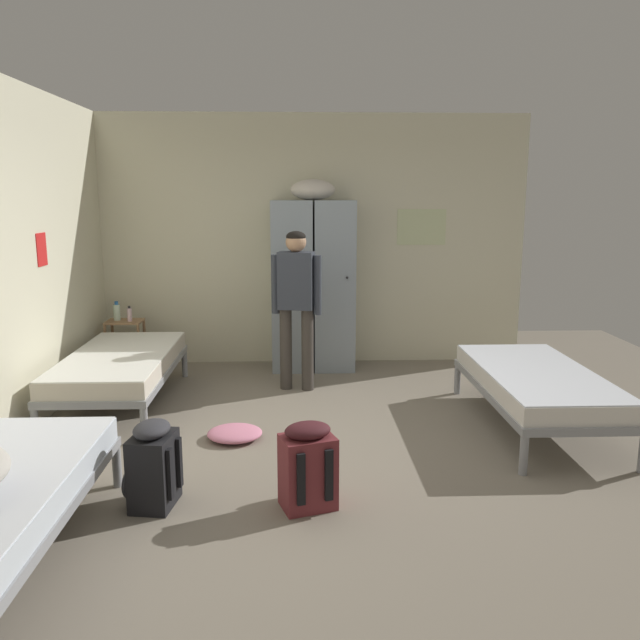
{
  "coord_description": "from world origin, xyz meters",
  "views": [
    {
      "loc": [
        -0.18,
        -4.6,
        1.9
      ],
      "look_at": [
        0.0,
        0.26,
        0.95
      ],
      "focal_mm": 35.81,
      "sensor_mm": 36.0,
      "label": 1
    }
  ],
  "objects_px": {
    "backpack_black": "(152,466)",
    "lotion_bottle": "(130,314)",
    "bed_right": "(537,383)",
    "backpack_maroon": "(307,467)",
    "locker_bank": "(313,282)",
    "water_bottle": "(117,312)",
    "clothes_pile_pink": "(235,433)",
    "bed_left_rear": "(120,365)",
    "person_traveler": "(296,295)",
    "shelf_unit": "(126,341)"
  },
  "relations": [
    {
      "from": "person_traveler",
      "to": "shelf_unit",
      "type": "bearing_deg",
      "value": 158.9
    },
    {
      "from": "lotion_bottle",
      "to": "backpack_black",
      "type": "distance_m",
      "value": 3.23
    },
    {
      "from": "locker_bank",
      "to": "clothes_pile_pink",
      "type": "height_order",
      "value": "locker_bank"
    },
    {
      "from": "locker_bank",
      "to": "shelf_unit",
      "type": "height_order",
      "value": "locker_bank"
    },
    {
      "from": "bed_left_rear",
      "to": "person_traveler",
      "type": "relative_size",
      "value": 1.21
    },
    {
      "from": "bed_right",
      "to": "backpack_black",
      "type": "relative_size",
      "value": 3.45
    },
    {
      "from": "shelf_unit",
      "to": "person_traveler",
      "type": "distance_m",
      "value": 2.09
    },
    {
      "from": "locker_bank",
      "to": "water_bottle",
      "type": "height_order",
      "value": "locker_bank"
    },
    {
      "from": "person_traveler",
      "to": "lotion_bottle",
      "type": "height_order",
      "value": "person_traveler"
    },
    {
      "from": "bed_right",
      "to": "person_traveler",
      "type": "xyz_separation_m",
      "value": [
        -1.98,
        1.13,
        0.57
      ]
    },
    {
      "from": "bed_right",
      "to": "water_bottle",
      "type": "height_order",
      "value": "water_bottle"
    },
    {
      "from": "shelf_unit",
      "to": "clothes_pile_pink",
      "type": "relative_size",
      "value": 1.31
    },
    {
      "from": "person_traveler",
      "to": "lotion_bottle",
      "type": "bearing_deg",
      "value": 159.27
    },
    {
      "from": "bed_left_rear",
      "to": "bed_right",
      "type": "distance_m",
      "value": 3.66
    },
    {
      "from": "backpack_black",
      "to": "locker_bank",
      "type": "bearing_deg",
      "value": 71.32
    },
    {
      "from": "lotion_bottle",
      "to": "clothes_pile_pink",
      "type": "distance_m",
      "value": 2.45
    },
    {
      "from": "backpack_maroon",
      "to": "clothes_pile_pink",
      "type": "distance_m",
      "value": 1.28
    },
    {
      "from": "water_bottle",
      "to": "backpack_black",
      "type": "height_order",
      "value": "water_bottle"
    },
    {
      "from": "shelf_unit",
      "to": "water_bottle",
      "type": "xyz_separation_m",
      "value": [
        -0.08,
        0.02,
        0.32
      ]
    },
    {
      "from": "water_bottle",
      "to": "lotion_bottle",
      "type": "bearing_deg",
      "value": -21.8
    },
    {
      "from": "bed_right",
      "to": "backpack_black",
      "type": "xyz_separation_m",
      "value": [
        -2.88,
        -1.27,
        -0.12
      ]
    },
    {
      "from": "bed_right",
      "to": "backpack_maroon",
      "type": "height_order",
      "value": "backpack_maroon"
    },
    {
      "from": "water_bottle",
      "to": "backpack_black",
      "type": "distance_m",
      "value": 3.33
    },
    {
      "from": "shelf_unit",
      "to": "backpack_black",
      "type": "height_order",
      "value": "shelf_unit"
    },
    {
      "from": "bed_right",
      "to": "locker_bank",
      "type": "bearing_deg",
      "value": 132.88
    },
    {
      "from": "locker_bank",
      "to": "lotion_bottle",
      "type": "relative_size",
      "value": 12.43
    },
    {
      "from": "water_bottle",
      "to": "shelf_unit",
      "type": "bearing_deg",
      "value": -14.04
    },
    {
      "from": "person_traveler",
      "to": "water_bottle",
      "type": "relative_size",
      "value": 7.54
    },
    {
      "from": "bed_right",
      "to": "water_bottle",
      "type": "xyz_separation_m",
      "value": [
        -3.93,
        1.87,
        0.28
      ]
    },
    {
      "from": "locker_bank",
      "to": "backpack_maroon",
      "type": "relative_size",
      "value": 3.76
    },
    {
      "from": "person_traveler",
      "to": "backpack_maroon",
      "type": "distance_m",
      "value": 2.54
    },
    {
      "from": "backpack_maroon",
      "to": "shelf_unit",
      "type": "bearing_deg",
      "value": 121.31
    },
    {
      "from": "locker_bank",
      "to": "shelf_unit",
      "type": "distance_m",
      "value": 2.15
    },
    {
      "from": "bed_left_rear",
      "to": "bed_right",
      "type": "height_order",
      "value": "same"
    },
    {
      "from": "backpack_maroon",
      "to": "lotion_bottle",
      "type": "bearing_deg",
      "value": 120.69
    },
    {
      "from": "locker_bank",
      "to": "backpack_black",
      "type": "relative_size",
      "value": 3.76
    },
    {
      "from": "locker_bank",
      "to": "person_traveler",
      "type": "xyz_separation_m",
      "value": [
        -0.19,
        -0.81,
        -0.02
      ]
    },
    {
      "from": "person_traveler",
      "to": "backpack_black",
      "type": "distance_m",
      "value": 2.65
    },
    {
      "from": "lotion_bottle",
      "to": "backpack_maroon",
      "type": "xyz_separation_m",
      "value": [
        1.86,
        -3.13,
        -0.39
      ]
    },
    {
      "from": "clothes_pile_pink",
      "to": "locker_bank",
      "type": "bearing_deg",
      "value": 72.19
    },
    {
      "from": "shelf_unit",
      "to": "bed_left_rear",
      "type": "height_order",
      "value": "shelf_unit"
    },
    {
      "from": "backpack_black",
      "to": "lotion_bottle",
      "type": "bearing_deg",
      "value": 106.24
    },
    {
      "from": "locker_bank",
      "to": "clothes_pile_pink",
      "type": "bearing_deg",
      "value": -107.81
    },
    {
      "from": "bed_right",
      "to": "clothes_pile_pink",
      "type": "height_order",
      "value": "bed_right"
    },
    {
      "from": "locker_bank",
      "to": "shelf_unit",
      "type": "bearing_deg",
      "value": -177.56
    },
    {
      "from": "backpack_maroon",
      "to": "person_traveler",
      "type": "bearing_deg",
      "value": 91.42
    },
    {
      "from": "shelf_unit",
      "to": "bed_right",
      "type": "distance_m",
      "value": 4.27
    },
    {
      "from": "lotion_bottle",
      "to": "clothes_pile_pink",
      "type": "xyz_separation_m",
      "value": [
        1.3,
        -1.99,
        -0.6
      ]
    },
    {
      "from": "bed_left_rear",
      "to": "lotion_bottle",
      "type": "distance_m",
      "value": 1.16
    },
    {
      "from": "bed_right",
      "to": "water_bottle",
      "type": "relative_size",
      "value": 9.14
    }
  ]
}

